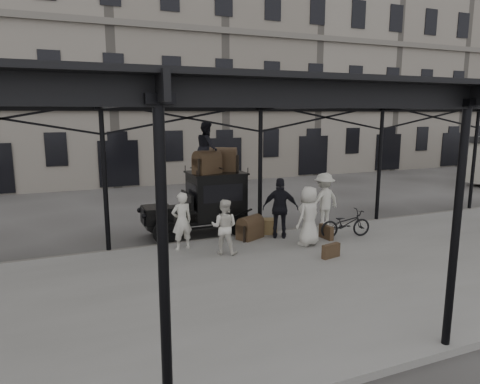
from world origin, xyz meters
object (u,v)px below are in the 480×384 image
object	(u,v)px
steamer_trunk_roof_near	(207,164)
taxi	(208,200)
steamer_trunk_platform	(250,229)
porter_left	(182,221)
bicycle	(346,224)
porter_official	(280,208)

from	to	relation	value
steamer_trunk_roof_near	taxi	bearing A→B (deg)	49.28
steamer_trunk_roof_near	steamer_trunk_platform	bearing A→B (deg)	-74.78
taxi	porter_left	size ratio (longest dim) A/B	2.09
bicycle	porter_official	bearing A→B (deg)	77.67
taxi	porter_left	world-z (taller)	taxi
porter_official	bicycle	bearing A→B (deg)	-171.46
taxi	steamer_trunk_platform	distance (m)	1.97
porter_official	steamer_trunk_platform	bearing A→B (deg)	10.56
bicycle	steamer_trunk_platform	distance (m)	3.16
porter_left	porter_official	world-z (taller)	porter_official
steamer_trunk_roof_near	steamer_trunk_platform	size ratio (longest dim) A/B	1.05
porter_left	bicycle	xyz separation A→B (m)	(5.32, -0.81, -0.41)
porter_left	bicycle	distance (m)	5.40
taxi	steamer_trunk_platform	size ratio (longest dim) A/B	4.27
taxi	steamer_trunk_roof_near	bearing A→B (deg)	-108.07
bicycle	steamer_trunk_platform	bearing A→B (deg)	78.31
porter_left	steamer_trunk_roof_near	size ratio (longest dim) A/B	1.94
porter_left	porter_official	distance (m)	3.29
porter_left	steamer_trunk_platform	bearing A→B (deg)	178.87
taxi	porter_left	xyz separation A→B (m)	(-1.41, -1.82, -0.18)
porter_left	steamer_trunk_roof_near	xyz separation A→B (m)	(1.33, 1.57, 1.49)
taxi	steamer_trunk_platform	world-z (taller)	taxi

